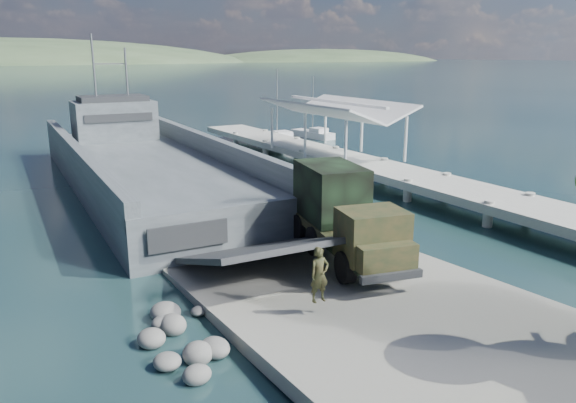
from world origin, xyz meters
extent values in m
plane|color=#173737|center=(0.00, 0.00, 0.00)|extent=(1400.00, 1400.00, 0.00)
cube|color=gray|center=(0.00, -1.00, 0.25)|extent=(10.00, 18.00, 0.50)
cube|color=#9B9B92|center=(13.00, 18.00, 1.00)|extent=(4.00, 44.00, 0.50)
cube|color=#424B4E|center=(-0.81, 21.89, 0.47)|extent=(10.95, 31.73, 2.61)
cube|color=#424B4E|center=(-5.18, 22.11, 2.40)|extent=(2.20, 31.29, 1.36)
cube|color=#424B4E|center=(3.57, 21.67, 2.40)|extent=(2.20, 31.29, 1.36)
cube|color=#424B4E|center=(-1.59, 6.37, 1.04)|extent=(9.40, 0.89, 2.71)
cube|color=#424B4E|center=(-0.28, 32.31, 3.34)|extent=(6.46, 4.48, 3.13)
cube|color=#282A2D|center=(-0.28, 32.31, 5.11)|extent=(5.38, 3.60, 0.42)
cylinder|color=gray|center=(-1.53, 32.37, 7.51)|extent=(0.17, 0.17, 5.22)
cylinder|color=gray|center=(0.97, 32.25, 6.99)|extent=(0.17, 0.17, 4.17)
cylinder|color=black|center=(0.09, 0.84, 1.10)|extent=(0.67, 1.26, 1.20)
cylinder|color=black|center=(2.17, 0.38, 1.10)|extent=(0.67, 1.26, 1.20)
cylinder|color=black|center=(0.77, 3.91, 1.10)|extent=(0.67, 1.26, 1.20)
cylinder|color=black|center=(2.84, 3.45, 1.10)|extent=(0.67, 1.26, 1.20)
cylinder|color=black|center=(1.16, 5.72, 1.10)|extent=(0.67, 1.26, 1.20)
cylinder|color=black|center=(3.24, 5.26, 1.10)|extent=(0.67, 1.26, 1.20)
cube|color=black|center=(1.68, 3.14, 1.24)|extent=(3.50, 7.31, 0.23)
cube|color=#202D19|center=(1.15, 0.70, 2.21)|extent=(2.66, 2.31, 1.85)
cube|color=#202D19|center=(0.91, -0.38, 1.75)|extent=(2.26, 1.27, 0.93)
cube|color=#202D19|center=(1.96, 4.41, 1.56)|extent=(3.18, 4.66, 0.32)
cube|color=black|center=(2.00, 4.59, 2.91)|extent=(2.93, 3.91, 2.31)
cube|color=#282A2D|center=(0.81, -0.83, 1.19)|extent=(2.31, 0.72, 0.28)
imported|color=#202D19|center=(-2.07, -0.68, 1.41)|extent=(0.68, 0.46, 1.82)
cube|color=silver|center=(16.00, 34.06, 0.28)|extent=(2.12, 6.17, 0.99)
cube|color=silver|center=(15.94, 32.96, 0.94)|extent=(1.65, 1.85, 0.66)
cylinder|color=gray|center=(16.00, 34.06, 3.87)|extent=(0.11, 0.11, 6.63)
cube|color=silver|center=(20.93, 35.18, 0.24)|extent=(2.32, 5.54, 0.88)
cube|color=silver|center=(21.07, 34.21, 0.83)|extent=(1.58, 1.74, 0.59)
cylinder|color=gray|center=(20.93, 35.18, 3.42)|extent=(0.10, 0.10, 5.86)
camera|label=1|loc=(-11.38, -14.50, 8.59)|focal=35.00mm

